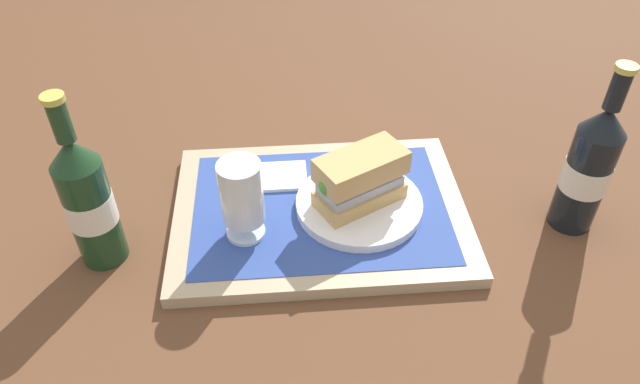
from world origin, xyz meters
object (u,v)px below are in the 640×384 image
at_px(beer_bottle, 88,201).
at_px(beer_glass, 242,196).
at_px(plate, 359,204).
at_px(sandwich, 359,179).
at_px(second_bottle, 588,168).

bearing_deg(beer_bottle, beer_glass, -178.06).
relative_size(plate, sandwich, 1.31).
distance_m(plate, beer_bottle, 0.38).
bearing_deg(plate, beer_glass, 13.58).
relative_size(sandwich, beer_bottle, 0.54).
height_order(beer_bottle, second_bottle, same).
relative_size(sandwich, beer_glass, 1.16).
height_order(plate, second_bottle, second_bottle).
xyz_separation_m(plate, beer_glass, (0.17, 0.04, 0.06)).
xyz_separation_m(beer_glass, second_bottle, (-0.49, -0.01, 0.01)).
bearing_deg(plate, sandwich, 27.95).
bearing_deg(plate, second_bottle, 174.02).
xyz_separation_m(beer_bottle, second_bottle, (-0.69, -0.01, 0.00)).
bearing_deg(second_bottle, plate, -5.98).
bearing_deg(beer_bottle, sandwich, -172.85).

